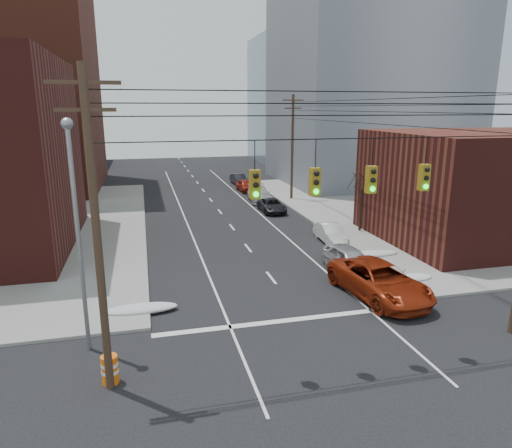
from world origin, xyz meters
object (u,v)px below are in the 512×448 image
red_pickup (379,281)px  parked_car_e (246,186)px  parked_car_f (239,179)px  lot_car_a (44,224)px  lot_car_b (54,211)px  parked_car_b (331,233)px  parked_car_d (259,194)px  parked_car_c (272,206)px  parked_car_a (350,261)px  construction_barrel (110,369)px

red_pickup → parked_car_e: red_pickup is taller
red_pickup → parked_car_f: bearing=82.3°
parked_car_e → parked_car_f: 5.28m
lot_car_a → lot_car_b: size_ratio=0.71×
parked_car_b → parked_car_f: 27.30m
parked_car_d → parked_car_f: parked_car_d is taller
parked_car_c → lot_car_a: bearing=-170.0°
parked_car_d → parked_car_a: bearing=-85.0°
parked_car_d → construction_barrel: parked_car_d is taller
parked_car_b → lot_car_a: (-20.96, 7.51, 0.12)m
parked_car_c → construction_barrel: size_ratio=4.20×
red_pickup → parked_car_f: 37.30m
lot_car_b → construction_barrel: bearing=179.8°
parked_car_d → parked_car_f: bearing=94.4°
lot_car_a → lot_car_b: lot_car_b is taller
parked_car_e → construction_barrel: (-13.30, -36.71, -0.15)m
parked_car_a → parked_car_d: (0.11, 22.39, -0.02)m
parked_car_a → lot_car_a: parked_car_a is taller
red_pickup → lot_car_b: 29.24m
parked_car_b → parked_car_e: bearing=97.0°
construction_barrel → parked_car_b: bearing=44.9°
parked_car_a → lot_car_b: (-19.51, 18.22, 0.12)m
parked_car_f → lot_car_b: 25.11m
red_pickup → lot_car_b: bearing=124.5°
parked_car_e → parked_car_f: (0.27, 5.28, -0.02)m
red_pickup → parked_car_c: size_ratio=1.45×
red_pickup → lot_car_b: red_pickup is taller
red_pickup → parked_car_a: bearing=81.7°
construction_barrel → parked_car_a: bearing=32.0°
parked_car_f → lot_car_b: (-19.79, -15.46, 0.23)m
parked_car_e → construction_barrel: parked_car_e is taller
parked_car_b → parked_car_d: (-1.35, 15.99, 0.09)m
parked_car_e → lot_car_a: 24.30m
parked_car_a → lot_car_a: (-19.50, 13.91, 0.01)m
parked_car_c → construction_barrel: 28.66m
parked_car_a → parked_car_e: bearing=85.2°
parked_car_f → construction_barrel: parked_car_f is taller
parked_car_f → lot_car_a: lot_car_a is taller
parked_car_b → parked_car_a: bearing=-99.7°
lot_car_a → red_pickup: bearing=-113.6°
parked_car_f → lot_car_a: size_ratio=1.05×
red_pickup → lot_car_b: size_ratio=1.18×
red_pickup → construction_barrel: red_pickup is taller
parked_car_a → parked_car_d: size_ratio=0.87×
red_pickup → lot_car_b: (-19.45, 21.84, 0.01)m
parked_car_f → construction_barrel: (-13.57, -41.99, -0.13)m
parked_car_a → construction_barrel: (-13.30, -8.31, -0.24)m
construction_barrel → parked_car_c: bearing=62.3°
parked_car_a → parked_car_c: (0.00, 17.07, -0.16)m
parked_car_c → parked_car_e: size_ratio=1.09×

